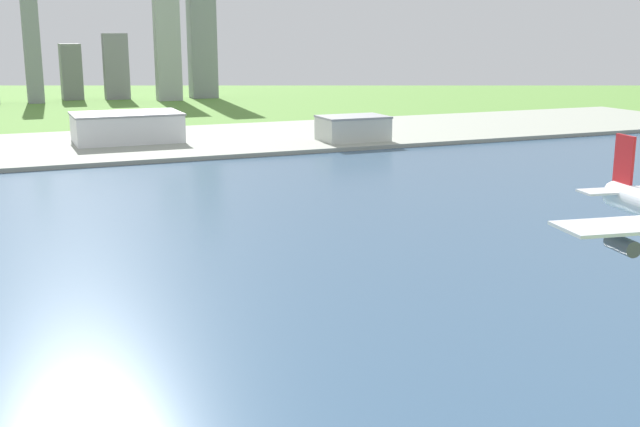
# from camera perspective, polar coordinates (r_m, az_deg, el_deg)

# --- Properties ---
(ground_plane) EXTENTS (2400.00, 2400.00, 0.00)m
(ground_plane) POSITION_cam_1_polar(r_m,az_deg,el_deg) (311.45, -7.04, 0.23)
(ground_plane) COLOR #5A8D3A
(water_bay) EXTENTS (840.00, 360.00, 0.15)m
(water_bay) POSITION_cam_1_polar(r_m,az_deg,el_deg) (255.83, -3.39, -2.51)
(water_bay) COLOR #385675
(water_bay) RESTS_ON ground
(industrial_pier) EXTENTS (840.00, 140.00, 2.50)m
(industrial_pier) POSITION_cam_1_polar(r_m,az_deg,el_deg) (494.18, -13.07, 4.90)
(industrial_pier) COLOR #9BA091
(industrial_pier) RESTS_ON ground
(warehouse_main) EXTENTS (63.86, 41.03, 17.51)m
(warehouse_main) POSITION_cam_1_polar(r_m,az_deg,el_deg) (495.99, -13.71, 6.06)
(warehouse_main) COLOR white
(warehouse_main) RESTS_ON industrial_pier
(warehouse_annex) EXTENTS (40.65, 27.80, 14.97)m
(warehouse_annex) POSITION_cam_1_polar(r_m,az_deg,el_deg) (488.02, 2.39, 6.16)
(warehouse_annex) COLOR silver
(warehouse_annex) RESTS_ON industrial_pier
(distant_skyline) EXTENTS (317.59, 70.97, 158.54)m
(distant_skyline) POSITION_cam_1_polar(r_m,az_deg,el_deg) (816.50, -19.20, 11.89)
(distant_skyline) COLOR gray
(distant_skyline) RESTS_ON ground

